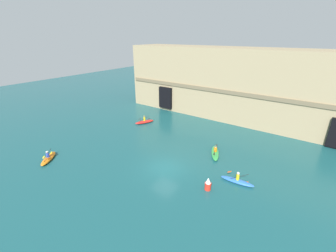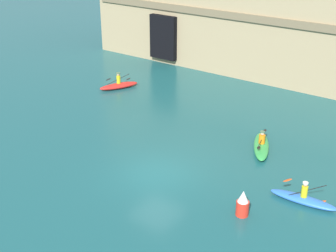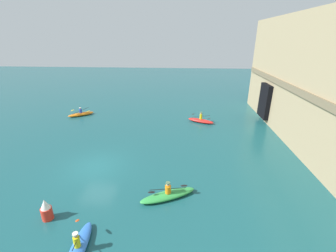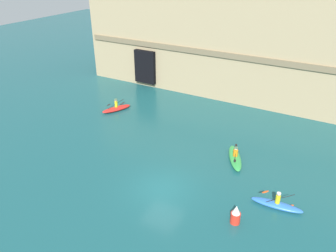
{
  "view_description": "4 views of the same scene",
  "coord_description": "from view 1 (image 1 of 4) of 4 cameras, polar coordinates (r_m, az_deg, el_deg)",
  "views": [
    {
      "loc": [
        12.08,
        -16.27,
        13.08
      ],
      "look_at": [
        -3.56,
        5.53,
        2.1
      ],
      "focal_mm": 24.0,
      "sensor_mm": 36.0,
      "label": 1
    },
    {
      "loc": [
        12.94,
        -16.49,
        12.27
      ],
      "look_at": [
        -1.31,
        2.75,
        1.36
      ],
      "focal_mm": 50.0,
      "sensor_mm": 36.0,
      "label": 2
    },
    {
      "loc": [
        14.21,
        6.61,
        9.13
      ],
      "look_at": [
        -4.38,
        5.17,
        1.78
      ],
      "focal_mm": 24.0,
      "sensor_mm": 36.0,
      "label": 3
    },
    {
      "loc": [
        8.88,
        -15.05,
        13.96
      ],
      "look_at": [
        -2.76,
        5.71,
        1.45
      ],
      "focal_mm": 35.0,
      "sensor_mm": 36.0,
      "label": 4
    }
  ],
  "objects": [
    {
      "name": "kayak_red",
      "position": [
        35.75,
        -5.98,
        1.11
      ],
      "size": [
        2.07,
        3.14,
        1.25
      ],
      "rotation": [
        0.0,
        0.0,
        1.13
      ],
      "color": "red",
      "rests_on": "ground"
    },
    {
      "name": "kayak_green",
      "position": [
        27.03,
        11.88,
        -6.65
      ],
      "size": [
        2.32,
        3.54,
        1.12
      ],
      "rotation": [
        0.0,
        0.0,
        2.03
      ],
      "color": "green",
      "rests_on": "ground"
    },
    {
      "name": "cliff_bluff",
      "position": [
        37.92,
        20.05,
        9.55
      ],
      "size": [
        42.61,
        7.73,
        11.22
      ],
      "color": "#9E8966",
      "rests_on": "ground"
    },
    {
      "name": "ground_plane",
      "position": [
        24.12,
        -0.8,
        -10.58
      ],
      "size": [
        120.0,
        120.0,
        0.0
      ],
      "primitive_type": "plane",
      "color": "#195156"
    },
    {
      "name": "marker_buoy",
      "position": [
        21.18,
        10.13,
        -14.34
      ],
      "size": [
        0.58,
        0.58,
        1.25
      ],
      "color": "red",
      "rests_on": "ground"
    },
    {
      "name": "kayak_orange",
      "position": [
        28.68,
        -28.1,
        -7.23
      ],
      "size": [
        2.53,
        2.96,
        1.07
      ],
      "rotation": [
        0.0,
        0.0,
        5.36
      ],
      "color": "orange",
      "rests_on": "ground"
    },
    {
      "name": "kayak_blue",
      "position": [
        22.85,
        17.17,
        -13.15
      ],
      "size": [
        3.2,
        0.94,
        1.19
      ],
      "rotation": [
        0.0,
        0.0,
        3.22
      ],
      "color": "blue",
      "rests_on": "ground"
    }
  ]
}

